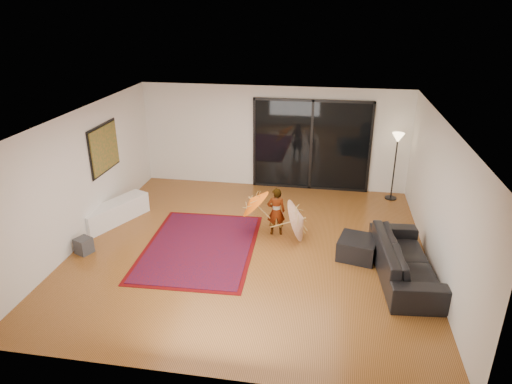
% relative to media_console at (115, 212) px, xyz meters
% --- Properties ---
extents(floor, '(7.00, 7.00, 0.00)m').
position_rel_media_console_xyz_m(floor, '(3.25, -0.69, -0.24)').
color(floor, '#975A29').
rests_on(floor, ground).
extents(ceiling, '(7.00, 7.00, 0.00)m').
position_rel_media_console_xyz_m(ceiling, '(3.25, -0.69, 2.46)').
color(ceiling, white).
rests_on(ceiling, wall_back).
extents(wall_back, '(7.00, 0.00, 7.00)m').
position_rel_media_console_xyz_m(wall_back, '(3.25, 2.81, 1.11)').
color(wall_back, silver).
rests_on(wall_back, floor).
extents(wall_front, '(7.00, 0.00, 7.00)m').
position_rel_media_console_xyz_m(wall_front, '(3.25, -4.19, 1.11)').
color(wall_front, silver).
rests_on(wall_front, floor).
extents(wall_left, '(0.00, 7.00, 7.00)m').
position_rel_media_console_xyz_m(wall_left, '(-0.25, -0.69, 1.11)').
color(wall_left, silver).
rests_on(wall_left, floor).
extents(wall_right, '(0.00, 7.00, 7.00)m').
position_rel_media_console_xyz_m(wall_right, '(6.75, -0.69, 1.11)').
color(wall_right, silver).
rests_on(wall_right, floor).
extents(sliding_door, '(3.06, 0.07, 2.40)m').
position_rel_media_console_xyz_m(sliding_door, '(4.25, 2.78, 0.96)').
color(sliding_door, black).
rests_on(sliding_door, wall_back).
extents(painting, '(0.04, 1.28, 1.08)m').
position_rel_media_console_xyz_m(painting, '(-0.21, 0.31, 1.41)').
color(painting, black).
rests_on(painting, wall_left).
extents(media_console, '(1.09, 1.74, 0.48)m').
position_rel_media_console_xyz_m(media_console, '(0.00, 0.00, 0.00)').
color(media_console, white).
rests_on(media_console, floor).
extents(speaker, '(0.37, 0.37, 0.32)m').
position_rel_media_console_xyz_m(speaker, '(0.00, -1.41, -0.08)').
color(speaker, '#424244').
rests_on(speaker, floor).
extents(persian_rug, '(2.32, 3.17, 0.02)m').
position_rel_media_console_xyz_m(persian_rug, '(2.22, -0.81, -0.23)').
color(persian_rug, '#540708').
rests_on(persian_rug, floor).
extents(sofa, '(1.14, 2.46, 0.70)m').
position_rel_media_console_xyz_m(sofa, '(6.20, -1.22, 0.11)').
color(sofa, black).
rests_on(sofa, floor).
extents(ottoman, '(0.85, 0.85, 0.40)m').
position_rel_media_console_xyz_m(ottoman, '(5.39, -0.67, -0.04)').
color(ottoman, black).
rests_on(ottoman, floor).
extents(floor_lamp, '(0.30, 0.30, 1.72)m').
position_rel_media_console_xyz_m(floor_lamp, '(6.35, 2.41, 1.12)').
color(floor_lamp, black).
rests_on(floor_lamp, floor).
extents(child, '(0.43, 0.33, 1.07)m').
position_rel_media_console_xyz_m(child, '(3.69, 0.03, 0.29)').
color(child, '#999999').
rests_on(child, floor).
extents(parasol_orange, '(0.65, 0.75, 0.84)m').
position_rel_media_console_xyz_m(parasol_orange, '(3.14, -0.02, 0.50)').
color(parasol_orange, '#E65D0C').
rests_on(parasol_orange, child).
extents(parasol_white, '(0.52, 0.91, 0.94)m').
position_rel_media_console_xyz_m(parasol_white, '(4.29, -0.12, 0.27)').
color(parasol_white, white).
rests_on(parasol_white, floor).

